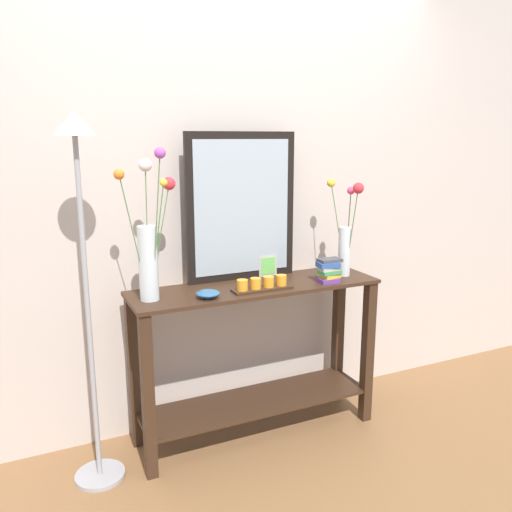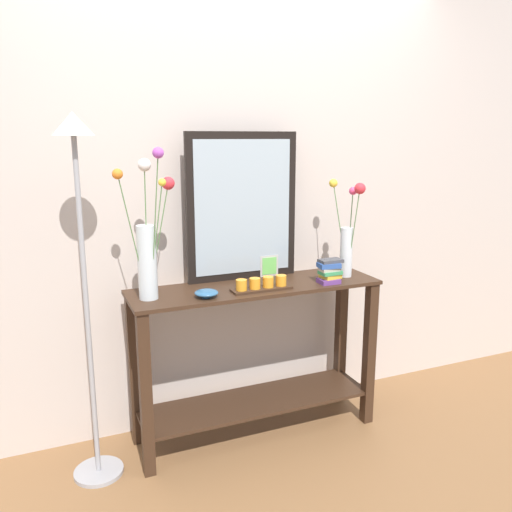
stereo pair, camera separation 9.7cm
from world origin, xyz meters
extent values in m
cube|color=brown|center=(0.00, 0.00, -0.01)|extent=(7.00, 6.00, 0.02)
cube|color=beige|center=(0.00, 0.31, 1.35)|extent=(6.40, 0.08, 2.70)
cube|color=#382316|center=(0.00, 0.00, 0.85)|extent=(1.35, 0.38, 0.02)
cube|color=#382316|center=(0.00, 0.00, 0.19)|extent=(1.29, 0.34, 0.02)
cube|color=#382316|center=(-0.64, -0.15, 0.42)|extent=(0.06, 0.06, 0.84)
cube|color=#382316|center=(0.64, -0.15, 0.42)|extent=(0.06, 0.06, 0.84)
cube|color=#382316|center=(-0.64, 0.15, 0.42)|extent=(0.06, 0.06, 0.84)
cube|color=#382316|center=(0.64, 0.15, 0.42)|extent=(0.06, 0.06, 0.84)
cube|color=black|center=(-0.01, 0.16, 1.26)|extent=(0.63, 0.03, 0.80)
cube|color=#9EADB7|center=(-0.01, 0.15, 1.26)|extent=(0.55, 0.00, 0.72)
cylinder|color=silver|center=(-0.57, -0.01, 1.04)|extent=(0.09, 0.09, 0.36)
cylinder|color=#4C753D|center=(-0.57, 0.00, 1.19)|extent=(0.02, 0.01, 0.62)
sphere|color=silver|center=(-0.56, 0.00, 1.50)|extent=(0.06, 0.06, 0.06)
cylinder|color=#4C753D|center=(-0.51, 0.00, 1.15)|extent=(0.12, 0.01, 0.54)
sphere|color=red|center=(-0.45, 0.01, 1.41)|extent=(0.06, 0.06, 0.06)
cylinder|color=#4C753D|center=(-0.64, -0.04, 1.17)|extent=(0.12, 0.06, 0.59)
sphere|color=orange|center=(-0.70, -0.06, 1.47)|extent=(0.05, 0.05, 0.05)
cylinder|color=#4C753D|center=(-0.54, -0.07, 1.22)|extent=(0.05, 0.08, 0.68)
sphere|color=#B24CB7|center=(-0.52, -0.11, 1.56)|extent=(0.05, 0.05, 0.05)
cylinder|color=#4C753D|center=(-0.53, -0.04, 1.15)|extent=(0.08, 0.03, 0.55)
sphere|color=yellow|center=(-0.49, -0.05, 1.42)|extent=(0.04, 0.04, 0.04)
cylinder|color=silver|center=(0.54, -0.02, 1.00)|extent=(0.07, 0.07, 0.28)
cylinder|color=#4C753D|center=(0.56, -0.03, 1.11)|extent=(0.02, 0.01, 0.46)
sphere|color=#EA4275|center=(0.56, -0.03, 1.34)|extent=(0.04, 0.04, 0.04)
cylinder|color=#4C753D|center=(0.53, 0.03, 1.13)|extent=(0.06, 0.09, 0.50)
sphere|color=yellow|center=(0.50, 0.07, 1.38)|extent=(0.05, 0.05, 0.05)
cylinder|color=#4C753D|center=(0.55, -0.07, 1.12)|extent=(0.02, 0.07, 0.48)
sphere|color=red|center=(0.56, -0.10, 1.36)|extent=(0.06, 0.06, 0.06)
cube|color=#382316|center=(-0.01, -0.09, 0.86)|extent=(0.32, 0.09, 0.01)
cylinder|color=orange|center=(-0.12, -0.09, 0.90)|extent=(0.06, 0.06, 0.05)
cylinder|color=orange|center=(-0.05, -0.09, 0.90)|extent=(0.06, 0.06, 0.05)
cylinder|color=orange|center=(0.03, -0.09, 0.90)|extent=(0.06, 0.06, 0.05)
cylinder|color=orange|center=(0.10, -0.09, 0.90)|extent=(0.06, 0.06, 0.05)
cube|color=#B7B2AD|center=(0.14, 0.15, 0.92)|extent=(0.11, 0.01, 0.12)
cube|color=#6EC758|center=(0.14, 0.14, 0.92)|extent=(0.09, 0.00, 0.10)
cylinder|color=#2D5B84|center=(-0.31, -0.10, 0.86)|extent=(0.05, 0.05, 0.01)
ellipsoid|color=#2D5B84|center=(-0.31, -0.10, 0.88)|extent=(0.12, 0.12, 0.03)
cube|color=#663884|center=(0.38, -0.11, 0.87)|extent=(0.11, 0.09, 0.02)
cube|color=gold|center=(0.39, -0.10, 0.90)|extent=(0.11, 0.09, 0.02)
cube|color=#388E56|center=(0.39, -0.11, 0.92)|extent=(0.12, 0.08, 0.02)
cube|color=#B2A893|center=(0.38, -0.11, 0.94)|extent=(0.10, 0.07, 0.02)
cube|color=#2D519E|center=(0.38, -0.11, 0.96)|extent=(0.12, 0.09, 0.03)
cube|color=#424247|center=(0.39, -0.10, 0.98)|extent=(0.13, 0.07, 0.02)
cylinder|color=#9E9EA3|center=(-0.87, -0.05, 0.01)|extent=(0.24, 0.24, 0.02)
cylinder|color=#9E9EA3|center=(-0.87, -0.05, 0.83)|extent=(0.02, 0.02, 1.61)
cone|color=beige|center=(-0.87, -0.05, 1.68)|extent=(0.18, 0.18, 0.10)
camera|label=1|loc=(-1.13, -2.43, 1.63)|focal=36.80mm
camera|label=2|loc=(-1.04, -2.47, 1.63)|focal=36.80mm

